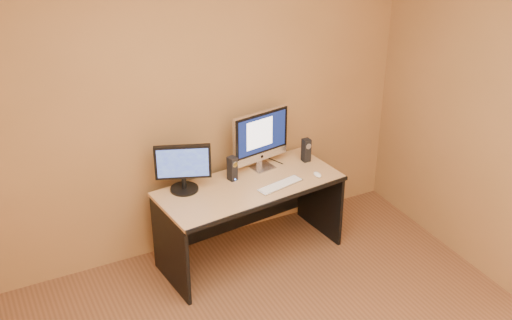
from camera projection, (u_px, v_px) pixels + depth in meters
name	position (u px, v px, depth m)	size (l,w,h in m)	color
walls	(307.00, 235.00, 3.25)	(4.00, 4.00, 2.60)	olive
desk	(250.00, 221.00, 5.14)	(1.44, 0.63, 0.67)	tan
imac	(263.00, 141.00, 5.12)	(0.51, 0.19, 0.50)	silver
second_monitor	(183.00, 168.00, 4.83)	(0.43, 0.22, 0.38)	black
speaker_left	(232.00, 169.00, 5.01)	(0.06, 0.06, 0.20)	black
speaker_right	(306.00, 150.00, 5.30)	(0.06, 0.06, 0.20)	black
keyboard	(280.00, 185.00, 4.97)	(0.39, 0.10, 0.02)	#B9B9BD
mouse	(317.00, 174.00, 5.10)	(0.05, 0.09, 0.03)	white
cable_a	(274.00, 160.00, 5.35)	(0.01, 0.01, 0.20)	black
cable_b	(261.00, 163.00, 5.30)	(0.01, 0.01, 0.16)	black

